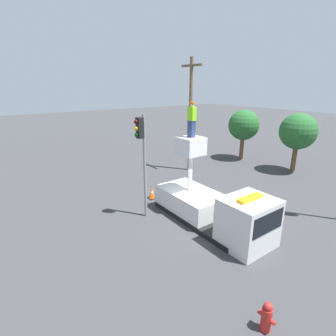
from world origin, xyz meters
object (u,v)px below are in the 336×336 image
object	(u,v)px
worker	(192,120)
traffic_light_pole	(142,147)
utility_pole	(190,112)
bucket_truck	(211,208)
tree_right_bg	(298,132)
traffic_cone_rear	(152,193)
fire_hydrant	(267,317)
tree_left_bg	(244,125)

from	to	relation	value
worker	traffic_light_pole	world-z (taller)	worker
utility_pole	bucket_truck	bearing A→B (deg)	-32.84
worker	tree_right_bg	world-z (taller)	worker
bucket_truck	traffic_cone_rear	size ratio (longest dim) A/B	8.99
worker	traffic_light_pole	bearing A→B (deg)	-112.84
fire_hydrant	tree_right_bg	xyz separation A→B (m)	(-7.37, 14.14, 2.78)
traffic_cone_rear	fire_hydrant	bearing A→B (deg)	-12.94
fire_hydrant	tree_right_bg	size ratio (longest dim) A/B	0.21
bucket_truck	tree_left_bg	xyz separation A→B (m)	(-7.01, 10.79, 2.27)
tree_right_bg	traffic_light_pole	bearing A→B (deg)	-92.16
tree_left_bg	utility_pole	size ratio (longest dim) A/B	0.53
worker	traffic_cone_rear	bearing A→B (deg)	-164.72
traffic_light_pole	tree_left_bg	distance (m)	13.84
bucket_truck	utility_pole	xyz separation A→B (m)	(-7.38, 4.77, 3.74)
traffic_cone_rear	traffic_light_pole	bearing A→B (deg)	-42.54
worker	tree_right_bg	xyz separation A→B (m)	(-0.47, 11.19, -1.81)
fire_hydrant	tree_left_bg	distance (m)	18.60
traffic_light_pole	bucket_truck	bearing A→B (deg)	41.27
traffic_cone_rear	utility_pole	distance (m)	7.60
bucket_truck	tree_left_bg	distance (m)	13.06
tree_right_bg	traffic_cone_rear	bearing A→B (deg)	-100.65
traffic_light_pole	tree_right_bg	bearing A→B (deg)	87.84
bucket_truck	worker	world-z (taller)	worker
bucket_truck	tree_right_bg	distance (m)	11.63
bucket_truck	worker	bearing A→B (deg)	180.00
tree_left_bg	utility_pole	distance (m)	6.21
traffic_light_pole	traffic_cone_rear	distance (m)	4.19
fire_hydrant	traffic_cone_rear	bearing A→B (deg)	167.06
tree_left_bg	fire_hydrant	bearing A→B (deg)	-48.31
fire_hydrant	utility_pole	xyz separation A→B (m)	(-12.61, 7.72, 4.18)
tree_left_bg	worker	bearing A→B (deg)	-63.70
bucket_truck	worker	distance (m)	4.47
bucket_truck	traffic_cone_rear	world-z (taller)	bucket_truck
fire_hydrant	tree_left_bg	bearing A→B (deg)	131.69
worker	fire_hydrant	size ratio (longest dim) A/B	1.82
worker	fire_hydrant	bearing A→B (deg)	-23.15
worker	tree_right_bg	bearing A→B (deg)	92.41
traffic_cone_rear	utility_pole	xyz separation A→B (m)	(-3.00, 5.51, 4.30)
bucket_truck	utility_pole	distance (m)	9.55
traffic_light_pole	traffic_cone_rear	bearing A→B (deg)	137.46
tree_right_bg	bucket_truck	bearing A→B (deg)	-79.15
worker	fire_hydrant	distance (m)	8.80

